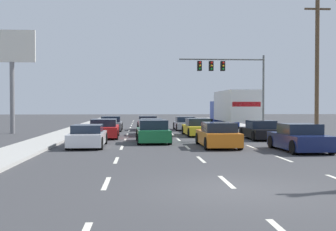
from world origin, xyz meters
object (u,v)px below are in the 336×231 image
at_px(car_navy, 300,139).
at_px(car_gray, 111,124).
at_px(car_maroon, 148,124).
at_px(car_silver, 185,124).
at_px(traffic_signal_mast, 226,71).
at_px(car_red, 104,129).
at_px(car_tan, 151,127).
at_px(box_truck, 233,108).
at_px(car_green, 153,132).
at_px(car_white, 88,137).
at_px(roadside_billboard, 12,61).
at_px(utility_pole_mid, 317,67).
at_px(car_yellow, 198,128).
at_px(car_black, 261,131).
at_px(car_orange, 218,136).

bearing_deg(car_navy, car_gray, 120.59).
xyz_separation_m(car_maroon, car_navy, (6.96, -18.00, 0.02)).
height_order(car_maroon, car_silver, car_maroon).
distance_m(car_gray, traffic_signal_mast, 12.82).
relative_size(car_red, car_navy, 1.15).
xyz_separation_m(car_silver, car_navy, (3.62, -17.94, 0.06)).
relative_size(car_tan, box_truck, 0.53).
bearing_deg(car_silver, car_maroon, 178.82).
xyz_separation_m(car_green, traffic_signal_mast, (7.68, 16.50, 4.94)).
height_order(car_gray, car_green, car_green).
relative_size(car_white, roadside_billboard, 0.53).
bearing_deg(utility_pole_mid, car_yellow, 165.48).
relative_size(car_maroon, car_yellow, 0.99).
bearing_deg(car_white, car_gray, 88.98).
bearing_deg(box_truck, car_red, -148.58).
xyz_separation_m(car_maroon, car_black, (7.12, -10.89, -0.02)).
bearing_deg(roadside_billboard, box_truck, 4.38).
bearing_deg(car_green, car_white, -145.81).
bearing_deg(car_silver, box_truck, -35.96).
distance_m(car_red, car_tan, 4.13).
bearing_deg(car_navy, car_black, 88.75).
bearing_deg(car_silver, car_green, -104.25).
bearing_deg(car_tan, traffic_signal_mast, 52.88).
bearing_deg(car_yellow, car_white, -131.44).
bearing_deg(car_maroon, car_tan, -88.61).
bearing_deg(car_tan, car_black, -32.58).
bearing_deg(car_silver, car_tan, -116.53).
xyz_separation_m(car_yellow, roadside_billboard, (-14.07, 3.30, 5.07)).
height_order(car_orange, car_navy, car_navy).
xyz_separation_m(car_yellow, car_black, (3.63, -3.45, -0.02)).
distance_m(box_truck, car_black, 8.23).
bearing_deg(car_white, car_maroon, 77.36).
bearing_deg(car_navy, car_silver, 101.41).
height_order(car_navy, utility_pole_mid, utility_pole_mid).
distance_m(car_silver, traffic_signal_mast, 7.63).
relative_size(car_green, car_silver, 1.01).
height_order(car_yellow, traffic_signal_mast, traffic_signal_mast).
bearing_deg(car_gray, car_red, -89.44).
height_order(car_tan, car_green, car_green).
distance_m(car_tan, car_black, 8.26).
bearing_deg(car_green, car_orange, -41.26).
xyz_separation_m(car_green, car_silver, (3.26, 12.82, -0.08)).
relative_size(car_black, roadside_billboard, 0.51).
relative_size(car_white, car_green, 1.02).
bearing_deg(car_black, car_navy, -91.25).
bearing_deg(car_gray, car_orange, -66.24).
distance_m(car_black, roadside_billboard, 19.61).
height_order(car_black, traffic_signal_mast, traffic_signal_mast).
bearing_deg(traffic_signal_mast, roadside_billboard, -157.10).
distance_m(car_silver, car_black, 11.46).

